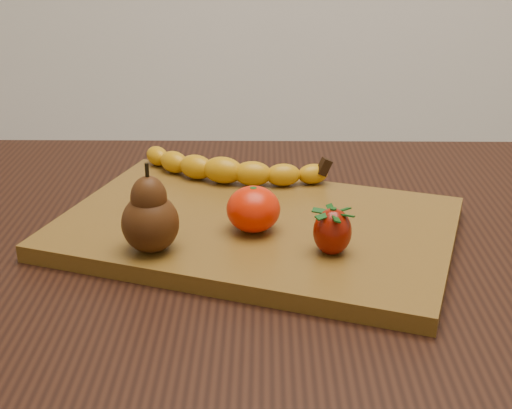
{
  "coord_description": "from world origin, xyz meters",
  "views": [
    {
      "loc": [
        0.02,
        -0.77,
        1.12
      ],
      "look_at": [
        0.01,
        -0.01,
        0.8
      ],
      "focal_mm": 50.0,
      "sensor_mm": 36.0,
      "label": 1
    }
  ],
  "objects_px": {
    "cutting_board": "(256,228)",
    "pear": "(149,208)",
    "table": "(245,301)",
    "mandarin": "(253,209)"
  },
  "relations": [
    {
      "from": "cutting_board",
      "to": "pear",
      "type": "xyz_separation_m",
      "value": [
        -0.11,
        -0.08,
        0.06
      ]
    },
    {
      "from": "cutting_board",
      "to": "pear",
      "type": "relative_size",
      "value": 4.68
    },
    {
      "from": "table",
      "to": "cutting_board",
      "type": "xyz_separation_m",
      "value": [
        0.01,
        -0.01,
        0.11
      ]
    },
    {
      "from": "table",
      "to": "pear",
      "type": "bearing_deg",
      "value": -137.33
    },
    {
      "from": "pear",
      "to": "mandarin",
      "type": "xyz_separation_m",
      "value": [
        0.11,
        0.05,
        -0.02
      ]
    },
    {
      "from": "pear",
      "to": "mandarin",
      "type": "distance_m",
      "value": 0.12
    },
    {
      "from": "table",
      "to": "mandarin",
      "type": "bearing_deg",
      "value": -74.14
    },
    {
      "from": "table",
      "to": "cutting_board",
      "type": "distance_m",
      "value": 0.11
    },
    {
      "from": "cutting_board",
      "to": "pear",
      "type": "distance_m",
      "value": 0.15
    },
    {
      "from": "table",
      "to": "mandarin",
      "type": "relative_size",
      "value": 16.38
    }
  ]
}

